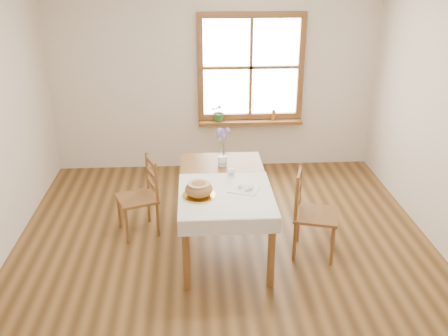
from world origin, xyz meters
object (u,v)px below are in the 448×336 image
at_px(chair_right, 316,213).
at_px(flower_vase, 222,162).
at_px(chair_left, 137,197).
at_px(bread_plate, 199,196).
at_px(dining_table, 224,189).

relative_size(chair_right, flower_vase, 8.41).
bearing_deg(flower_vase, chair_left, -176.15).
height_order(chair_left, bread_plate, chair_left).
xyz_separation_m(dining_table, bread_plate, (-0.26, -0.34, 0.10)).
xyz_separation_m(bread_plate, flower_vase, (0.27, 0.74, 0.04)).
bearing_deg(chair_left, chair_right, 52.80).
distance_m(chair_right, bread_plate, 1.23).
relative_size(chair_left, bread_plate, 2.79).
relative_size(bread_plate, flower_vase, 2.80).
height_order(dining_table, flower_vase, flower_vase).
bearing_deg(chair_left, dining_table, 49.50).
distance_m(dining_table, chair_right, 0.97).
relative_size(dining_table, chair_left, 1.85).
distance_m(chair_right, flower_vase, 1.15).
bearing_deg(dining_table, chair_left, 160.38).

